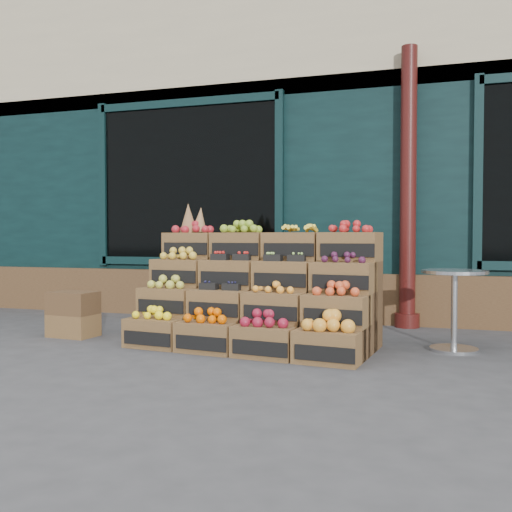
% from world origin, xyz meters
% --- Properties ---
extents(ground, '(60.00, 60.00, 0.00)m').
position_xyz_m(ground, '(0.00, 0.00, 0.00)').
color(ground, '#3B3B3D').
rests_on(ground, ground).
extents(shop_facade, '(12.00, 6.24, 4.80)m').
position_xyz_m(shop_facade, '(0.00, 5.11, 2.40)').
color(shop_facade, black).
rests_on(shop_facade, ground).
extents(crate_display, '(2.33, 1.32, 1.40)m').
position_xyz_m(crate_display, '(-0.13, 0.50, 0.43)').
color(crate_display, brown).
rests_on(crate_display, ground).
extents(spare_crates, '(0.49, 0.36, 0.47)m').
position_xyz_m(spare_crates, '(-2.10, 0.37, 0.23)').
color(spare_crates, brown).
rests_on(spare_crates, ground).
extents(bistro_table, '(0.59, 0.59, 0.74)m').
position_xyz_m(bistro_table, '(1.67, 0.77, 0.46)').
color(bistro_table, silver).
rests_on(bistro_table, ground).
extents(shopkeeper, '(0.74, 0.54, 1.89)m').
position_xyz_m(shopkeeper, '(-1.63, 2.93, 0.94)').
color(shopkeeper, '#1A5C2C').
rests_on(shopkeeper, ground).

